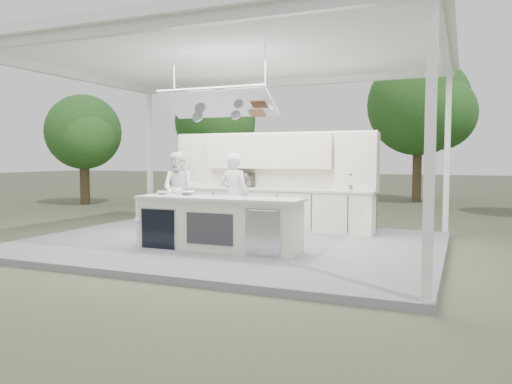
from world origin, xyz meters
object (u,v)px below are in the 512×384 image
at_px(sous_chef, 179,189).
at_px(demo_island, 217,223).
at_px(back_counter, 266,208).
at_px(head_chef, 234,196).

bearing_deg(sous_chef, demo_island, -52.88).
xyz_separation_m(demo_island, back_counter, (-0.18, 2.81, 0.00)).
relative_size(back_counter, sous_chef, 2.82).
bearing_deg(head_chef, demo_island, 106.84).
bearing_deg(demo_island, back_counter, 93.63).
bearing_deg(demo_island, sous_chef, 133.07).
bearing_deg(back_counter, demo_island, -86.37).
bearing_deg(back_counter, sous_chef, -170.64).
relative_size(back_counter, head_chef, 2.90).
relative_size(demo_island, back_counter, 0.61).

